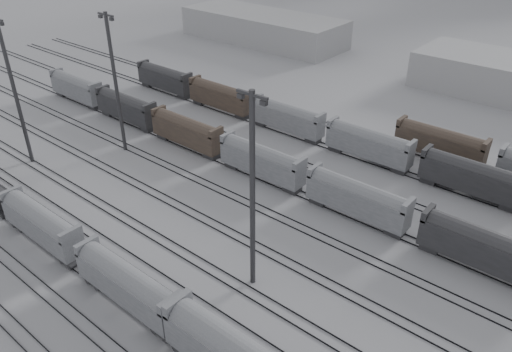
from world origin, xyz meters
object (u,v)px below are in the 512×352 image
Objects in this scene: hopper_car_a at (42,223)px; hopper_car_b at (127,283)px; light_mast_a at (14,89)px; light_mast_c at (252,191)px.

hopper_car_b is (17.45, 0.00, 0.02)m from hopper_car_a.
light_mast_a is at bearing 155.01° from hopper_car_a.
light_mast_c reaches higher than hopper_car_a.
light_mast_a reaches higher than hopper_car_a.
hopper_car_a is 29.40m from light_mast_c.
hopper_car_a is 0.62× the size of light_mast_c.
light_mast_a reaches higher than hopper_car_b.
light_mast_c is (25.31, 11.67, 9.36)m from hopper_car_a.
hopper_car_a is 0.99× the size of hopper_car_b.
hopper_car_b is at bearing -14.72° from light_mast_a.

